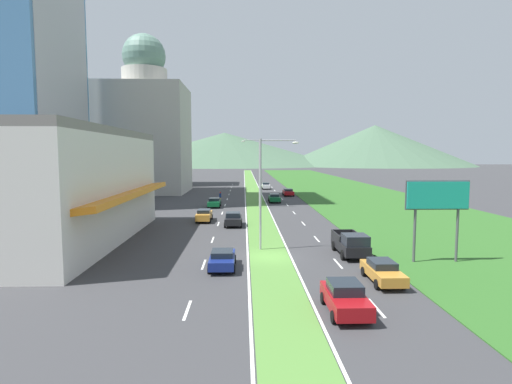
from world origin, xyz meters
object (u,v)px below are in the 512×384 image
car_2 (222,259)px  pickup_truck_0 (351,244)px  car_5 (266,186)px  car_6 (233,219)px  car_8 (204,215)px  car_4 (288,192)px  motorcycle_rider (220,198)px  car_1 (345,298)px  car_7 (214,202)px  car_0 (383,271)px  street_lamp_mid (258,169)px  car_3 (274,198)px  billboard_roadside (438,200)px  street_lamp_near (265,186)px

car_2 → pickup_truck_0: size_ratio=0.80×
car_5 → car_6: car_6 is taller
car_6 → car_8: (-3.70, 3.40, -0.02)m
car_4 → motorcycle_rider: (-13.00, -10.75, 0.02)m
car_1 → car_5: size_ratio=0.95×
pickup_truck_0 → motorcycle_rider: (-12.81, 38.02, -0.24)m
car_6 → car_7: bearing=11.3°
car_0 → motorcycle_rider: size_ratio=2.26×
car_0 → street_lamp_mid: bearing=-169.7°
street_lamp_mid → car_3: bearing=66.1°
billboard_roadside → pickup_truck_0: bearing=159.3°
billboard_roadside → car_3: size_ratio=1.33×
street_lamp_near → motorcycle_rider: size_ratio=4.81×
car_1 → car_3: size_ratio=0.90×
car_0 → car_3: (-3.66, 44.72, 0.03)m
billboard_roadside → car_5: billboard_roadside is taller
billboard_roadside → car_0: bearing=-140.6°
car_2 → car_3: car_3 is taller
billboard_roadside → car_8: bearing=134.4°
car_2 → billboard_roadside: bearing=-86.0°
street_lamp_near → car_5: bearing=86.8°
car_2 → car_6: bearing=-1.1°
car_8 → street_lamp_mid: bearing=-28.9°
street_lamp_near → car_8: street_lamp_near is taller
car_4 → car_7: size_ratio=1.05×
car_7 → car_8: size_ratio=0.97×
car_3 → car_5: 26.75m
car_6 → pickup_truck_0: (9.98, -14.38, 0.18)m
car_3 → car_6: 24.31m
billboard_roadside → car_7: billboard_roadside is taller
street_lamp_near → car_8: 17.61m
car_6 → street_lamp_mid: bearing=-11.8°
car_1 → pickup_truck_0: bearing=163.9°
street_lamp_mid → car_3: 9.39m
car_0 → car_4: (-0.05, 55.69, -0.01)m
billboard_roadside → car_1: size_ratio=1.47×
billboard_roadside → car_6: bearing=133.8°
car_0 → motorcycle_rider: bearing=-163.8°
car_4 → pickup_truck_0: pickup_truck_0 is taller
pickup_truck_0 → car_1: bearing=-16.1°
car_6 → motorcycle_rider: bearing=6.8°
car_7 → motorcycle_rider: bearing=-4.9°
billboard_roadside → car_6: 23.37m
car_5 → motorcycle_rider: bearing=-19.5°
billboard_roadside → car_7: bearing=119.9°
street_lamp_near → car_8: size_ratio=2.09×
car_6 → pickup_truck_0: pickup_truck_0 is taller
motorcycle_rider → billboard_roadside: bearing=-155.0°
motorcycle_rider → pickup_truck_0: bearing=-161.4°
car_5 → car_7: bearing=-16.7°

